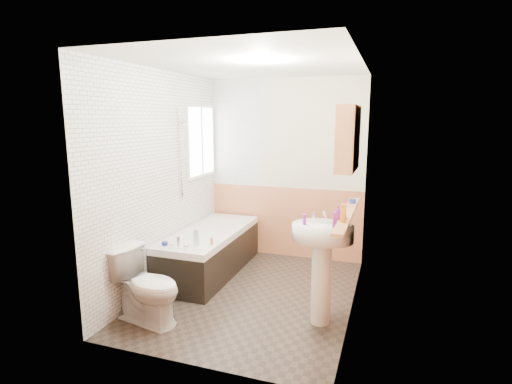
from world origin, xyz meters
TOP-DOWN VIEW (x-y plane):
  - floor at (0.00, 0.00)m, footprint 2.80×2.80m
  - ceiling at (0.00, 0.00)m, footprint 2.80×2.80m
  - wall_back at (0.00, 1.41)m, footprint 2.20×0.02m
  - wall_front at (0.00, -1.41)m, footprint 2.20×0.02m
  - wall_left at (-1.11, 0.00)m, footprint 0.02×2.80m
  - wall_right at (1.11, 0.00)m, footprint 0.02×2.80m
  - wainscot_right at (1.09, 0.00)m, footprint 0.01×2.80m
  - wainscot_front at (0.00, -1.39)m, footprint 2.20×0.01m
  - wainscot_back at (0.00, 1.39)m, footprint 2.20×0.01m
  - tile_cladding_left at (-1.09, 0.00)m, footprint 0.01×2.80m
  - tile_return_back at (-0.73, 1.39)m, footprint 0.75×0.01m
  - window at (-1.06, 0.95)m, footprint 0.03×0.79m
  - bathtub at (-0.73, 0.46)m, footprint 0.70×1.76m
  - shower_riser at (-1.04, 0.35)m, footprint 0.10×0.07m
  - toilet at (-0.76, -0.90)m, footprint 0.81×0.55m
  - sink at (0.84, -0.38)m, footprint 0.58×0.47m
  - pine_shelf at (1.04, -0.16)m, footprint 0.10×1.52m
  - medicine_cabinet at (1.01, -0.13)m, footprint 0.17×0.67m
  - foam_can at (1.04, -0.54)m, footprint 0.07×0.07m
  - green_bottle at (1.04, -0.42)m, footprint 0.04×0.04m
  - black_jar at (1.04, 0.31)m, footprint 0.08×0.08m
  - soap_bottle at (0.98, -0.42)m, footprint 0.13×0.22m
  - clear_bottle at (0.68, -0.44)m, footprint 0.04×0.04m
  - blue_gel at (-0.60, -0.16)m, footprint 0.05×0.04m
  - cream_jar at (-0.94, -0.26)m, footprint 0.09×0.09m
  - orange_bottle at (-0.45, -0.07)m, footprint 0.04×0.04m

SIDE VIEW (x-z plane):
  - floor at x=0.00m, z-range 0.00..0.00m
  - bathtub at x=-0.73m, z-range -0.06..0.64m
  - toilet at x=-0.76m, z-range 0.00..0.73m
  - wainscot_right at x=1.09m, z-range 0.00..1.00m
  - wainscot_front at x=0.00m, z-range 0.00..1.00m
  - wainscot_back at x=0.00m, z-range 0.00..1.00m
  - cream_jar at x=-0.94m, z-range 0.56..0.60m
  - orange_bottle at x=-0.45m, z-range 0.56..0.64m
  - blue_gel at x=-0.60m, z-range 0.56..0.75m
  - sink at x=0.84m, z-range 0.15..1.26m
  - soap_bottle at x=0.98m, z-range 0.99..1.08m
  - clear_bottle at x=0.68m, z-range 0.99..1.08m
  - pine_shelf at x=1.04m, z-range 1.03..1.06m
  - black_jar at x=1.04m, z-range 1.06..1.11m
  - foam_can at x=1.04m, z-range 1.06..1.23m
  - green_bottle at x=1.04m, z-range 1.06..1.26m
  - wall_back at x=0.00m, z-range 0.00..2.50m
  - wall_front at x=0.00m, z-range 0.00..2.50m
  - wall_left at x=-1.11m, z-range 0.00..2.50m
  - wall_right at x=1.11m, z-range 0.00..2.50m
  - tile_cladding_left at x=-1.09m, z-range 0.00..2.50m
  - shower_riser at x=-1.04m, z-range 1.08..2.20m
  - window at x=-1.06m, z-range 1.15..2.15m
  - tile_return_back at x=-0.73m, z-range 1.00..2.50m
  - medicine_cabinet at x=1.01m, z-range 1.47..2.08m
  - ceiling at x=0.00m, z-range 2.50..2.50m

